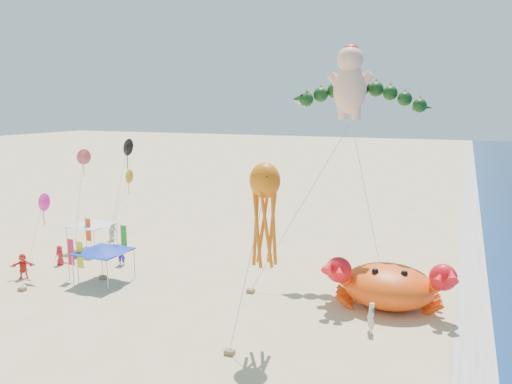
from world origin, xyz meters
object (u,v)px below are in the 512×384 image
(dragon_kite, at_px, (359,100))
(octopus_kite, at_px, (265,207))
(cherub_kite, at_px, (350,80))
(canopy_blue, at_px, (103,249))
(crab_inflatable, at_px, (388,285))
(canopy_white, at_px, (91,223))

(dragon_kite, distance_m, octopus_kite, 13.59)
(dragon_kite, height_order, octopus_kite, dragon_kite)
(cherub_kite, height_order, octopus_kite, cherub_kite)
(cherub_kite, relative_size, octopus_kite, 1.72)
(cherub_kite, distance_m, canopy_blue, 20.56)
(cherub_kite, bearing_deg, dragon_kite, 64.92)
(crab_inflatable, height_order, dragon_kite, dragon_kite)
(dragon_kite, bearing_deg, cherub_kite, -115.08)
(crab_inflatable, height_order, cherub_kite, cherub_kite)
(crab_inflatable, bearing_deg, cherub_kite, 130.87)
(octopus_kite, xyz_separation_m, canopy_blue, (-13.64, 3.87, -4.80))
(dragon_kite, bearing_deg, octopus_kite, -99.86)
(crab_inflatable, relative_size, cherub_kite, 0.46)
(canopy_white, bearing_deg, crab_inflatable, -6.08)
(crab_inflatable, xyz_separation_m, cherub_kite, (-3.68, 4.25, 12.50))
(dragon_kite, bearing_deg, crab_inflatable, -58.33)
(crab_inflatable, relative_size, canopy_white, 2.20)
(crab_inflatable, relative_size, dragon_kite, 0.55)
(octopus_kite, height_order, canopy_white, octopus_kite)
(dragon_kite, height_order, canopy_white, dragon_kite)
(cherub_kite, distance_m, canopy_white, 24.38)
(crab_inflatable, bearing_deg, dragon_kite, 121.67)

